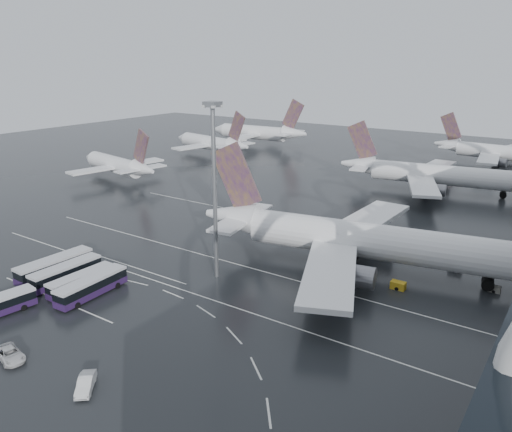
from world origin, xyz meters
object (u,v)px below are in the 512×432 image
Objects in this scene: bus_row_near_c at (82,281)px; gse_cart_belly_e at (382,247)px; jet_remote_mid at (212,143)px; bus_row_near_d at (92,286)px; van_curve_a at (10,354)px; floodlight_mast at (214,171)px; jet_remote_west at (119,165)px; van_curve_c at (86,384)px; gse_cart_belly_b at (456,267)px; jet_remote_far at (259,133)px; gse_cart_belly_c at (323,270)px; airliner_gate_b at (432,175)px; airliner_gate_c at (501,153)px; bus_row_near_b at (66,272)px; gse_cart_belly_a at (398,285)px; airliner_main at (358,240)px; bus_row_near_a at (55,266)px; gse_cart_belly_d at (494,289)px.

bus_row_near_c reaches higher than gse_cart_belly_e.
bus_row_near_d is at bearing 131.34° from jet_remote_mid.
van_curve_a is 40.19m from floodlight_mast.
van_curve_c is at bearing 147.51° from jet_remote_west.
jet_remote_far is at bearing 138.58° from gse_cart_belly_b.
bus_row_near_d is 5.51× the size of gse_cart_belly_c.
airliner_gate_b is 84.69m from floodlight_mast.
airliner_gate_c is 1.05× the size of jet_remote_far.
airliner_gate_b is 103.60m from bus_row_near_c.
jet_remote_west is 78.06m from bus_row_near_b.
jet_remote_mid is (-98.46, -44.10, 0.33)m from airliner_gate_c.
bus_row_near_b is at bearing 107.16° from jet_remote_far.
jet_remote_west reaches higher than bus_row_near_c.
airliner_gate_b reaches higher than van_curve_c.
airliner_gate_b reaches higher than bus_row_near_b.
van_curve_c is at bearing -101.13° from gse_cart_belly_e.
jet_remote_far reaches higher than gse_cart_belly_c.
floodlight_mast reaches higher than jet_remote_far.
bus_row_near_d is (8.11, -1.02, 0.01)m from bus_row_near_b.
bus_row_near_b is at bearing 48.72° from van_curve_a.
van_curve_a is at bearing -95.26° from airliner_gate_c.
airliner_gate_b is 4.27× the size of bus_row_near_d.
van_curve_a is 59.36m from gse_cart_belly_a.
airliner_gate_c is 97.86m from jet_remote_far.
airliner_main is 8.40m from gse_cart_belly_c.
gse_cart_belly_c reaches higher than gse_cart_belly_b.
van_curve_c is at bearing -99.82° from gse_cart_belly_c.
jet_remote_mid is at bearing -151.11° from airliner_gate_c.
gse_cart_belly_c is 1.23× the size of gse_cart_belly_e.
floodlight_mast is (72.79, -41.02, 14.67)m from jet_remote_west.
bus_row_near_a is 72.51m from gse_cart_belly_b.
jet_remote_west reaches higher than gse_cart_belly_b.
bus_row_near_c is at bearing 145.26° from jet_remote_west.
jet_remote_far is 141.02m from gse_cart_belly_c.
gse_cart_belly_d is at bearing 19.44° from gse_cart_belly_c.
bus_row_near_d is (60.80, -58.55, -2.78)m from jet_remote_west.
airliner_main is at bearing 153.35° from jet_remote_mid.
gse_cart_belly_b is at bearing 38.13° from gse_cart_belly_c.
gse_cart_belly_d is at bearing -74.85° from airliner_gate_b.
bus_row_near_b is 6.71× the size of gse_cart_belly_d.
gse_cart_belly_c is at bearing -160.56° from gse_cart_belly_d.
jet_remote_west is at bearing 155.16° from airliner_main.
van_curve_c is (80.11, -74.67, -3.74)m from jet_remote_west.
jet_remote_far is at bearing 120.96° from floodlight_mast.
gse_cart_belly_b is at bearing -51.75° from bus_row_near_a.
jet_remote_mid is 3.05× the size of bus_row_near_a.
gse_cart_belly_d is at bearing -57.90° from bus_row_near_b.
gse_cart_belly_c is (-3.90, -5.64, -4.85)m from airliner_main.
bus_row_near_b is 69.72m from gse_cart_belly_b.
bus_row_near_a is (-38.23, -98.31, -3.01)m from airliner_gate_b.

